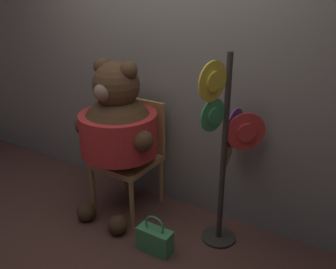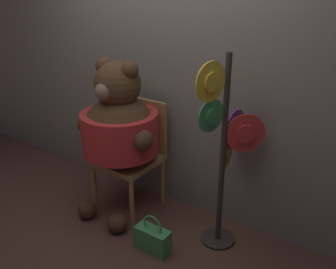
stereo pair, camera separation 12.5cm
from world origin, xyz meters
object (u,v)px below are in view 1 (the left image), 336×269
handbag_on_ground (155,239)px  chair (132,151)px  hat_display_rack (227,144)px  teddy_bear (118,129)px

handbag_on_ground → chair: bearing=139.9°
chair → hat_display_rack: hat_display_rack is taller
teddy_bear → chair: bearing=87.6°
chair → teddy_bear: size_ratio=0.71×
teddy_bear → hat_display_rack: hat_display_rack is taller
teddy_bear → hat_display_rack: 0.95m
hat_display_rack → teddy_bear: bearing=-171.5°
teddy_bear → handbag_on_ground: 0.96m
teddy_bear → handbag_on_ground: size_ratio=4.38×
teddy_bear → hat_display_rack: size_ratio=0.91×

